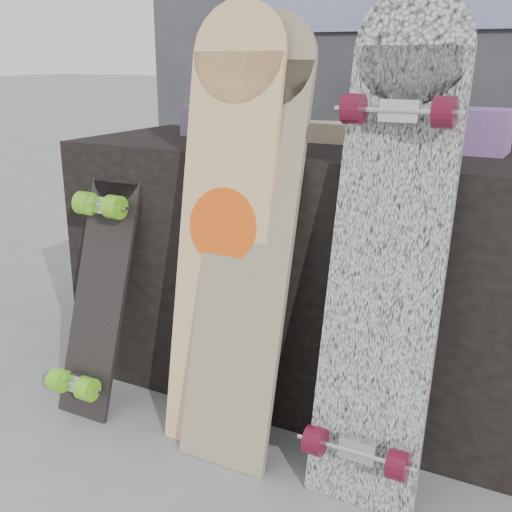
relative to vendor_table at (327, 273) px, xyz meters
The scene contains 10 objects.
ground 0.64m from the vendor_table, 90.00° to the right, with size 60.00×60.00×0.00m, color slate.
vendor_table is the anchor object (origin of this frame).
booth 1.10m from the vendor_table, 90.00° to the left, with size 2.40×0.22×2.20m.
merch_box_purple 0.64m from the vendor_table, behind, with size 0.18×0.12×0.10m, color #512F61.
merch_box_small 0.62m from the vendor_table, ahead, with size 0.14×0.14×0.12m, color #512F61.
merch_box_flat 0.44m from the vendor_table, 120.90° to the left, with size 0.22×0.10×0.06m, color #D1B78C.
longboard_geisha 0.46m from the vendor_table, 112.68° to the right, with size 0.27×0.25×1.20m.
longboard_celtic 0.44m from the vendor_table, 101.93° to the right, with size 0.26×0.33×1.18m.
longboard_cascadia 0.54m from the vendor_table, 51.73° to the right, with size 0.28×0.33×1.22m.
skateboard_dark 0.71m from the vendor_table, 144.72° to the right, with size 0.18×0.34×0.80m.
Camera 1 is at (0.72, -1.30, 1.06)m, focal length 45.00 mm.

